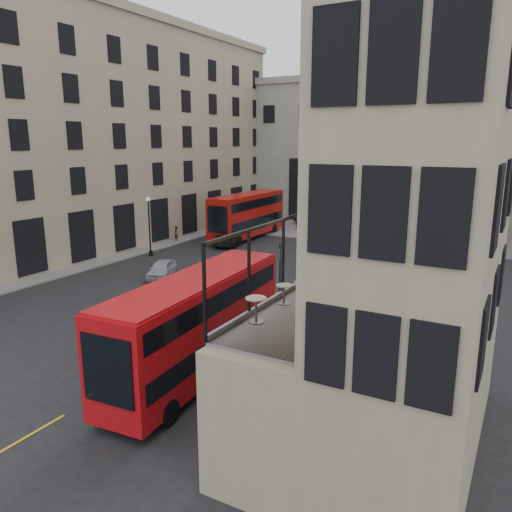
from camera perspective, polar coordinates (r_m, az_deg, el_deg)
The scene contains 31 objects.
ground at distance 22.76m, azimuth -8.82°, elevation -13.75°, with size 140.00×140.00×0.00m, color black.
host_building_main at distance 16.32m, azimuth 19.07°, elevation 3.83°, with size 7.26×11.40×15.10m.
host_frontage at distance 18.83m, azimuth 7.17°, elevation -12.04°, with size 3.00×11.00×4.50m, color tan.
cafe_floor at distance 17.98m, azimuth 7.38°, elevation -5.38°, with size 3.00×10.00×0.10m, color slate.
building_left at distance 53.50m, azimuth -19.42°, elevation 13.60°, with size 14.60×50.60×22.00m.
gateway at distance 66.30m, azimuth 13.81°, elevation 11.98°, with size 35.00×10.60×18.00m.
pavement_far at distance 57.95m, azimuth 9.71°, elevation 2.79°, with size 40.00×12.00×0.12m, color slate.
pavement_left at distance 45.66m, azimuth -21.63°, elevation -0.72°, with size 8.00×48.00×0.12m, color slate.
traffic_light_near at distance 32.04m, azimuth 2.77°, elevation -1.01°, with size 0.16×0.20×3.80m.
traffic_light_far at distance 52.48m, azimuth -3.23°, elevation 4.51°, with size 0.16×0.20×3.80m.
street_lamp_a at distance 45.73m, azimuth -12.06°, elevation 2.93°, with size 0.36×0.36×5.33m.
street_lamp_b at distance 53.86m, azimuth 8.39°, elevation 4.58°, with size 0.36×0.36×5.33m.
bus_near at distance 22.06m, azimuth -6.72°, elevation -7.37°, with size 3.30×11.47×4.52m.
bus_far at distance 53.11m, azimuth -0.97°, elevation 4.90°, with size 2.93×11.96×4.76m.
car_a at distance 38.67m, azimuth -10.73°, elevation -1.46°, with size 1.57×3.90×1.33m, color #A5A7AD.
car_b at distance 39.80m, azimuth 8.31°, elevation -0.73°, with size 1.72×4.93×1.63m, color #AA0F0A.
car_c at distance 50.02m, azimuth -3.02°, elevation 2.22°, with size 2.29×5.64×1.64m, color black.
bicycle at distance 38.39m, azimuth 8.12°, elevation -1.73°, with size 0.66×1.88×0.99m, color gray.
cyclist at distance 34.28m, azimuth 5.12°, elevation -2.60°, with size 0.72×0.47×1.96m, color yellow.
pedestrian_a at distance 57.74m, azimuth -1.08°, elevation 3.78°, with size 0.88×0.68×1.80m, color gray.
pedestrian_b at distance 58.38m, azimuth 4.73°, elevation 3.87°, with size 1.19×0.69×1.85m, color gray.
pedestrian_c at distance 54.45m, azimuth 16.52°, elevation 2.57°, with size 0.94×0.39×1.61m, color gray.
pedestrian_d at distance 54.75m, azimuth 17.22°, elevation 2.56°, with size 0.77×0.50×1.57m, color gray.
pedestrian_e at distance 52.02m, azimuth -9.14°, elevation 2.48°, with size 0.59×0.39×1.61m, color gray.
cafe_table_near at distance 15.71m, azimuth 0.00°, elevation -5.73°, with size 0.66×0.66×0.82m.
cafe_table_mid at distance 17.50m, azimuth 3.23°, elevation -4.05°, with size 0.56×0.56×0.70m.
cafe_table_far at distance 21.11m, azimuth 9.46°, elevation -1.14°, with size 0.60×0.60×0.74m.
cafe_chair_a at distance 14.66m, azimuth 6.34°, elevation -8.35°, with size 0.48×0.48×0.90m.
cafe_chair_b at distance 18.00m, azimuth 9.87°, elevation -4.46°, with size 0.49×0.49×0.81m.
cafe_chair_c at distance 18.45m, azimuth 11.45°, elevation -4.02°, with size 0.44×0.44×0.88m.
cafe_chair_d at distance 20.23m, azimuth 12.97°, elevation -2.54°, with size 0.52×0.52×0.92m.
Camera 1 is at (12.68, -15.91, 10.20)m, focal length 35.00 mm.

